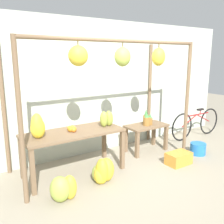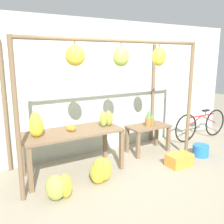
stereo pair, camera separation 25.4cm
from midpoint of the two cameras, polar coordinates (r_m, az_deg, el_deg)
ground_plane at (r=4.40m, az=5.51°, el=-15.27°), size 20.00×20.00×0.00m
shop_wall_back at (r=5.24m, az=-3.96°, el=5.41°), size 8.00×0.08×2.80m
stall_awning at (r=4.31m, az=1.73°, el=8.46°), size 3.39×1.31×2.33m
display_table_main at (r=4.44m, az=-7.41°, el=-5.63°), size 1.75×0.74×0.78m
display_table_side at (r=5.50m, az=9.56°, el=-4.36°), size 0.92×0.50×0.60m
banana_pile_on_table at (r=4.16m, az=-15.28°, el=-3.16°), size 0.31×0.30×0.41m
orange_pile at (r=4.42m, az=-7.68°, el=-3.71°), size 0.16×0.23×0.10m
pineapple_cluster at (r=5.49m, az=9.82°, el=-1.73°), size 0.29×0.33×0.30m
banana_pile_ground_left at (r=3.84m, az=-10.13°, el=-16.56°), size 0.48×0.39×0.39m
banana_pile_ground_right at (r=4.25m, az=-0.99°, el=-13.43°), size 0.48×0.40×0.44m
fruit_crate_white at (r=5.05m, az=16.54°, el=-10.46°), size 0.48×0.31×0.24m
blue_bucket at (r=5.66m, az=20.82°, el=-8.22°), size 0.33×0.33×0.24m
parked_bicycle at (r=6.74m, az=20.72°, el=-2.73°), size 1.75×0.08×0.74m
papaya_pile at (r=4.64m, az=0.40°, el=-1.55°), size 0.30×0.20×0.29m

